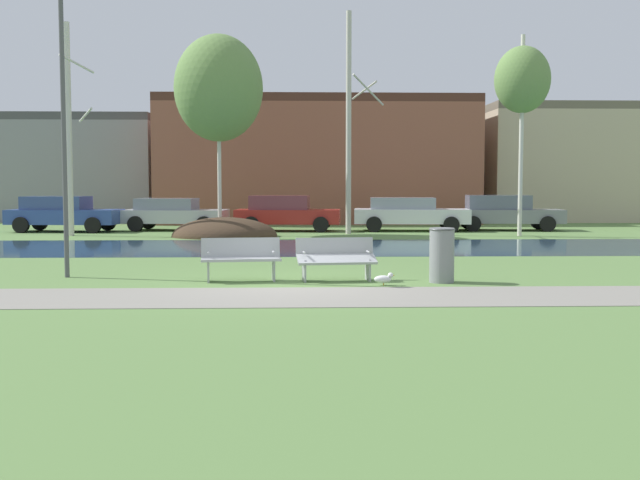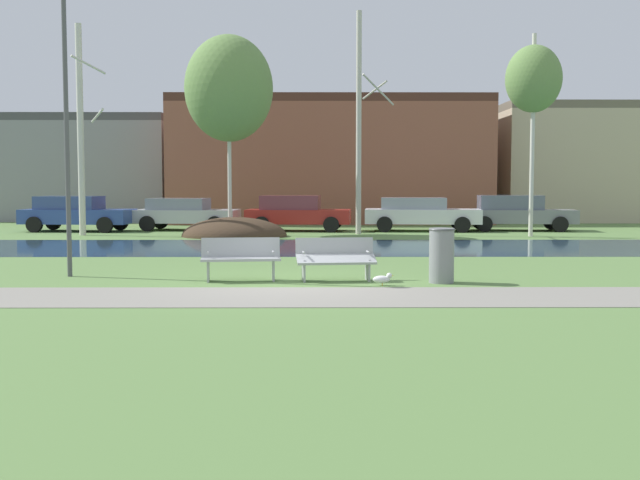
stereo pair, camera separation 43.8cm
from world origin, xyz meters
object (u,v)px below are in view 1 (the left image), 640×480
at_px(parked_wagon_fourth_white, 409,213).
at_px(parked_suv_fifth_grey, 504,212).
at_px(bench_right, 336,258).
at_px(trash_bin, 442,254).
at_px(streetlamp, 63,83).
at_px(parked_sedan_second_silver, 173,213).
at_px(parked_van_nearest_blue, 63,213).
at_px(parked_hatch_third_red, 285,212).
at_px(bench_left, 241,258).
at_px(seagull, 384,279).

bearing_deg(parked_wagon_fourth_white, parked_suv_fifth_grey, 3.67).
distance_m(bench_right, trash_bin, 2.13).
bearing_deg(parked_wagon_fourth_white, streetlamp, -121.71).
height_order(trash_bin, parked_sedan_second_silver, parked_sedan_second_silver).
distance_m(parked_van_nearest_blue, parked_hatch_third_red, 9.08).
bearing_deg(parked_hatch_third_red, bench_left, -92.52).
bearing_deg(parked_hatch_third_red, parked_wagon_fourth_white, -1.02).
bearing_deg(bench_left, parked_hatch_third_red, 87.48).
height_order(parked_van_nearest_blue, parked_wagon_fourth_white, parked_van_nearest_blue).
xyz_separation_m(streetlamp, parked_sedan_second_silver, (-0.29, 16.16, -3.34)).
xyz_separation_m(bench_left, bench_right, (1.93, 0.00, 0.00)).
bearing_deg(bench_right, parked_hatch_third_red, 94.23).
height_order(parked_van_nearest_blue, parked_hatch_third_red, parked_hatch_third_red).
bearing_deg(parked_wagon_fourth_white, parked_van_nearest_blue, -179.82).
relative_size(parked_sedan_second_silver, parked_wagon_fourth_white, 0.92).
xyz_separation_m(trash_bin, parked_suv_fifth_grey, (5.85, 16.82, 0.21)).
distance_m(seagull, streetlamp, 7.78).
distance_m(streetlamp, parked_sedan_second_silver, 16.50).
xyz_separation_m(parked_van_nearest_blue, parked_wagon_fourth_white, (14.20, 0.04, -0.02)).
distance_m(parked_van_nearest_blue, parked_sedan_second_silver, 4.42).
relative_size(bench_left, parked_sedan_second_silver, 0.37).
relative_size(parked_van_nearest_blue, parked_sedan_second_silver, 1.03).
distance_m(parked_van_nearest_blue, parked_suv_fifth_grey, 18.24).
height_order(seagull, parked_sedan_second_silver, parked_sedan_second_silver).
height_order(bench_right, parked_hatch_third_red, parked_hatch_third_red).
distance_m(bench_right, parked_suv_fifth_grey, 18.32).
bearing_deg(parked_suv_fifth_grey, parked_wagon_fourth_white, -176.33).
relative_size(parked_wagon_fourth_white, parked_suv_fifth_grey, 1.03).
xyz_separation_m(trash_bin, parked_hatch_third_red, (-3.31, 16.65, 0.21)).
xyz_separation_m(bench_left, parked_hatch_third_red, (0.72, 16.33, 0.30)).
distance_m(seagull, parked_sedan_second_silver, 18.96).
xyz_separation_m(bench_right, seagull, (0.89, -0.75, -0.34)).
bearing_deg(parked_van_nearest_blue, parked_suv_fifth_grey, 0.95).
bearing_deg(seagull, parked_wagon_fourth_white, 79.92).
distance_m(trash_bin, streetlamp, 8.57).
relative_size(bench_right, parked_sedan_second_silver, 0.37).
distance_m(bench_left, trash_bin, 4.04).
bearing_deg(parked_sedan_second_silver, trash_bin, -65.02).
bearing_deg(streetlamp, trash_bin, -8.03).
relative_size(bench_left, streetlamp, 0.26).
xyz_separation_m(parked_sedan_second_silver, parked_hatch_third_red, (4.72, -0.60, 0.04)).
bearing_deg(bench_right, bench_left, 180.00).
bearing_deg(streetlamp, parked_van_nearest_blue, 106.74).
relative_size(parked_sedan_second_silver, parked_hatch_third_red, 1.01).
relative_size(parked_hatch_third_red, parked_suv_fifth_grey, 0.94).
xyz_separation_m(trash_bin, parked_van_nearest_blue, (-12.39, 16.52, 0.20)).
xyz_separation_m(bench_left, parked_van_nearest_blue, (-8.36, 16.20, 0.29)).
height_order(parked_wagon_fourth_white, parked_suv_fifth_grey, parked_suv_fifth_grey).
relative_size(parked_van_nearest_blue, parked_wagon_fourth_white, 0.94).
height_order(parked_van_nearest_blue, parked_sedan_second_silver, parked_van_nearest_blue).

